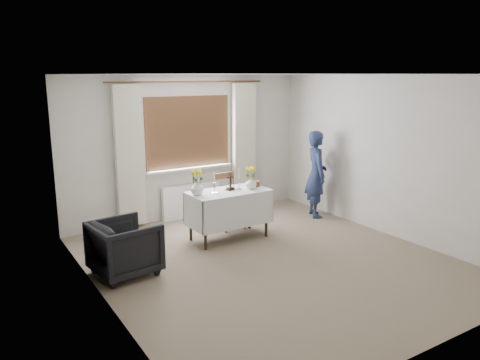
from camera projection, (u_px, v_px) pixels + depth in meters
name	position (u px, v px, depth m)	size (l,w,h in m)	color
ground	(271.00, 261.00, 6.41)	(5.00, 5.00, 0.00)	#7E7157
altar_table	(229.00, 215.00, 7.21)	(1.24, 0.64, 0.76)	white
wooden_chair	(230.00, 201.00, 7.71)	(0.42, 0.42, 0.92)	#562E1D
armchair	(125.00, 248.00, 5.92)	(0.75, 0.78, 0.71)	black
person	(316.00, 174.00, 8.30)	(0.56, 0.37, 1.54)	navy
radiator	(191.00, 201.00, 8.34)	(1.10, 0.10, 0.60)	white
wooden_cross	(230.00, 181.00, 7.16)	(0.13, 0.09, 0.27)	black
candlestick_left	(214.00, 182.00, 6.96)	(0.09, 0.09, 0.33)	silver
candlestick_right	(239.00, 179.00, 7.18)	(0.10, 0.10, 0.34)	silver
flower_vase_left	(197.00, 188.00, 6.88)	(0.20, 0.20, 0.21)	white
flower_vase_right	(251.00, 183.00, 7.25)	(0.18, 0.18, 0.18)	white
wicker_basket	(253.00, 183.00, 7.45)	(0.22, 0.22, 0.08)	brown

